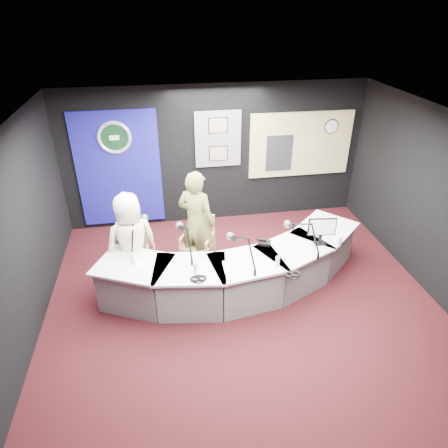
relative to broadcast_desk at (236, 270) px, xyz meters
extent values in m
plane|color=black|center=(0.05, -0.55, -0.38)|extent=(6.00, 6.00, 0.00)
cube|color=silver|center=(0.05, -0.55, 2.42)|extent=(6.00, 6.00, 0.02)
cube|color=black|center=(0.05, 2.45, 1.02)|extent=(6.00, 0.02, 2.80)
cube|color=black|center=(0.05, -3.55, 1.02)|extent=(6.00, 0.02, 2.80)
cube|color=black|center=(-2.95, -0.55, 1.02)|extent=(0.02, 6.00, 2.80)
cube|color=navy|center=(-1.85, 2.42, 0.88)|extent=(1.60, 0.05, 2.30)
torus|color=silver|center=(-1.85, 2.38, 1.52)|extent=(0.63, 0.07, 0.63)
cylinder|color=black|center=(-1.85, 2.38, 1.52)|extent=(0.48, 0.01, 0.48)
cube|color=slate|center=(0.10, 2.42, 1.38)|extent=(0.90, 0.04, 1.10)
cube|color=#7E6D5C|center=(0.10, 2.39, 1.65)|extent=(0.34, 0.02, 0.27)
cube|color=#7E6D5C|center=(0.10, 2.39, 1.09)|extent=(0.34, 0.02, 0.27)
cube|color=#C6B87C|center=(1.80, 2.42, 1.18)|extent=(2.12, 0.06, 1.32)
cube|color=beige|center=(1.80, 2.41, 1.18)|extent=(2.00, 0.02, 1.20)
cube|color=black|center=(1.35, 2.39, 1.03)|extent=(0.55, 0.02, 0.75)
cylinder|color=white|center=(2.40, 2.39, 1.52)|extent=(0.28, 0.01, 0.28)
cube|color=#666356|center=(-1.62, 0.64, 0.24)|extent=(0.50, 0.10, 0.70)
imported|color=beige|center=(-1.60, 0.39, 0.45)|extent=(0.94, 0.77, 1.66)
imported|color=olive|center=(-0.53, 0.73, 0.53)|extent=(0.79, 0.73, 1.81)
cube|color=black|center=(1.35, -0.03, 0.70)|extent=(0.45, 0.09, 0.31)
cube|color=black|center=(0.48, 0.11, 0.40)|extent=(0.23, 0.21, 0.05)
torus|color=black|center=(0.67, -0.75, 0.39)|extent=(0.22, 0.22, 0.04)
torus|color=black|center=(-0.66, -0.62, 0.39)|extent=(0.22, 0.22, 0.04)
cube|color=white|center=(-1.44, -0.09, 0.38)|extent=(0.25, 0.31, 0.00)
cube|color=white|center=(-0.15, -0.41, 0.38)|extent=(0.24, 0.33, 0.00)
camera|label=1|loc=(-1.05, -5.05, 3.82)|focal=32.00mm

